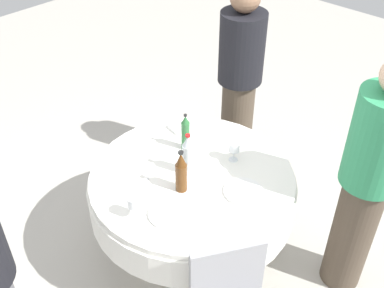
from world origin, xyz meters
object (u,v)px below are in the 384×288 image
object	(u,v)px
plate_inner	(170,214)
bottle_brown_near	(181,172)
wine_glass_outer	(134,203)
person_near	(239,83)
bottle_clear_east	(188,155)
wine_glass_south	(234,147)
person_east	(368,182)
plate_mid	(243,192)
dining_table	(192,192)
bottle_green_north	(186,133)

from	to	relation	value
plate_inner	bottle_brown_near	bearing A→B (deg)	-63.32
wine_glass_outer	person_near	xyz separation A→B (m)	(0.39, -1.41, 0.01)
bottle_clear_east	wine_glass_south	size ratio (longest dim) A/B	2.08
bottle_brown_near	bottle_clear_east	world-z (taller)	bottle_clear_east
person_east	person_near	bearing A→B (deg)	-138.70
wine_glass_outer	plate_mid	distance (m)	0.66
person_near	person_east	bearing A→B (deg)	-39.17
dining_table	plate_inner	xyz separation A→B (m)	(-0.14, 0.34, 0.16)
bottle_green_north	person_east	distance (m)	1.16
bottle_clear_east	wine_glass_south	distance (m)	0.32
dining_table	bottle_green_north	bearing A→B (deg)	-37.67
bottle_green_north	plate_mid	world-z (taller)	bottle_green_north
wine_glass_south	person_east	world-z (taller)	person_east
wine_glass_south	plate_inner	xyz separation A→B (m)	(-0.05, 0.63, -0.09)
wine_glass_south	plate_mid	xyz separation A→B (m)	(-0.24, 0.20, -0.09)
person_near	wine_glass_outer	bearing A→B (deg)	-96.58
dining_table	person_near	xyz separation A→B (m)	(0.37, -0.93, 0.27)
wine_glass_outer	plate_inner	xyz separation A→B (m)	(-0.13, -0.14, -0.10)
bottle_clear_east	bottle_green_north	bearing A→B (deg)	-42.99
dining_table	wine_glass_south	size ratio (longest dim) A/B	9.38
plate_inner	plate_mid	distance (m)	0.47
dining_table	plate_mid	size ratio (longest dim) A/B	5.56
bottle_green_north	person_near	size ratio (longest dim) A/B	0.17
plate_inner	bottle_green_north	bearing A→B (deg)	-54.45
wine_glass_outer	bottle_green_north	bearing A→B (deg)	-70.49
person_near	wine_glass_south	bearing A→B (deg)	-75.57
bottle_clear_east	person_near	distance (m)	0.99
plate_inner	person_east	bearing A→B (deg)	-130.01
wine_glass_south	plate_mid	size ratio (longest dim) A/B	0.59
dining_table	person_near	distance (m)	1.04
bottle_clear_east	wine_glass_outer	distance (m)	0.48
wine_glass_south	person_east	distance (m)	0.82
dining_table	bottle_clear_east	world-z (taller)	bottle_clear_east
wine_glass_outer	bottle_brown_near	bearing A→B (deg)	-95.45
dining_table	bottle_green_north	xyz separation A→B (m)	(0.22, -0.17, 0.28)
wine_glass_outer	plate_inner	size ratio (longest dim) A/B	0.60
plate_mid	person_near	bearing A→B (deg)	-49.69
plate_inner	person_east	size ratio (longest dim) A/B	0.15
dining_table	bottle_clear_east	bearing A→B (deg)	4.28
bottle_clear_east	person_near	xyz separation A→B (m)	(0.34, -0.93, -0.01)
plate_mid	person_east	bearing A→B (deg)	-140.58
bottle_brown_near	person_near	bearing A→B (deg)	-68.58
plate_inner	plate_mid	size ratio (longest dim) A/B	1.02
wine_glass_outer	person_near	bearing A→B (deg)	-74.64
bottle_green_north	plate_mid	distance (m)	0.57
person_east	plate_inner	bearing A→B (deg)	-71.49
plate_inner	bottle_clear_east	bearing A→B (deg)	-61.92
bottle_clear_east	bottle_brown_near	bearing A→B (deg)	120.02
bottle_clear_east	plate_mid	xyz separation A→B (m)	(-0.37, -0.09, -0.13)
bottle_green_north	wine_glass_outer	world-z (taller)	bottle_green_north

